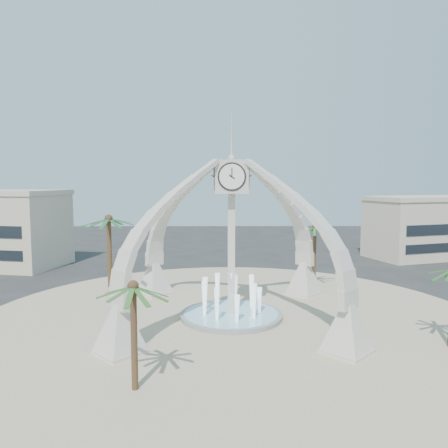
{
  "coord_description": "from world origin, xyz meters",
  "views": [
    {
      "loc": [
        -0.77,
        -33.34,
        10.75
      ],
      "look_at": [
        -0.56,
        2.0,
        7.24
      ],
      "focal_mm": 35.0,
      "sensor_mm": 36.0,
      "label": 1
    }
  ],
  "objects_px": {
    "palm_south": "(133,288)",
    "palm_west": "(109,220)",
    "clock_tower": "(231,236)",
    "fountain": "(231,315)",
    "palm_north": "(315,228)"
  },
  "relations": [
    {
      "from": "fountain",
      "to": "palm_north",
      "type": "relative_size",
      "value": 1.15
    },
    {
      "from": "palm_west",
      "to": "palm_south",
      "type": "height_order",
      "value": "palm_west"
    },
    {
      "from": "clock_tower",
      "to": "fountain",
      "type": "distance_m",
      "value": 6.2
    },
    {
      "from": "clock_tower",
      "to": "fountain",
      "type": "relative_size",
      "value": 2.24
    },
    {
      "from": "clock_tower",
      "to": "palm_south",
      "type": "height_order",
      "value": "clock_tower"
    },
    {
      "from": "clock_tower",
      "to": "palm_north",
      "type": "distance_m",
      "value": 12.32
    },
    {
      "from": "clock_tower",
      "to": "palm_west",
      "type": "relative_size",
      "value": 2.13
    },
    {
      "from": "clock_tower",
      "to": "palm_west",
      "type": "xyz_separation_m",
      "value": [
        -10.16,
        2.84,
        0.98
      ]
    },
    {
      "from": "palm_north",
      "to": "palm_south",
      "type": "relative_size",
      "value": 1.13
    },
    {
      "from": "palm_west",
      "to": "palm_south",
      "type": "relative_size",
      "value": 1.37
    },
    {
      "from": "fountain",
      "to": "palm_south",
      "type": "xyz_separation_m",
      "value": [
        -5.22,
        -11.8,
        5.1
      ]
    },
    {
      "from": "palm_west",
      "to": "fountain",
      "type": "bearing_deg",
      "value": -15.6
    },
    {
      "from": "palm_south",
      "to": "palm_west",
      "type": "bearing_deg",
      "value": 108.64
    },
    {
      "from": "fountain",
      "to": "palm_west",
      "type": "height_order",
      "value": "palm_west"
    },
    {
      "from": "palm_south",
      "to": "palm_north",
      "type": "bearing_deg",
      "value": 56.84
    }
  ]
}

